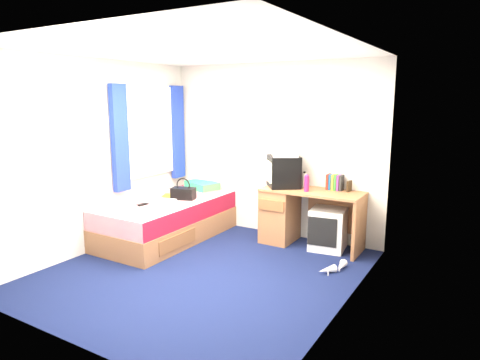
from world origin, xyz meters
The scene contains 20 objects.
ground centered at (0.00, 0.00, 0.00)m, with size 3.40×3.40×0.00m, color #0C1438.
room_shell centered at (0.00, 0.00, 1.45)m, with size 3.40×3.40×3.40m.
bed centered at (-1.10, 0.70, 0.27)m, with size 1.01×2.00×0.54m.
pillow centered at (-1.13, 1.57, 0.60)m, with size 0.51×0.32×0.11m, color #1C97B6.
desk centered at (0.44, 1.44, 0.41)m, with size 1.30×0.55×0.75m.
storage_cube centered at (0.95, 1.43, 0.27)m, with size 0.43×0.43×0.53m, color white.
crt_tv centered at (0.30, 1.44, 0.96)m, with size 0.56×0.57×0.42m.
vcr centered at (0.30, 1.44, 1.21)m, with size 0.46×0.33×0.09m, color #B7B7B9.
book_row centered at (0.95, 1.60, 0.85)m, with size 0.20×0.13×0.20m.
picture_frame centered at (1.15, 1.59, 0.82)m, with size 0.02×0.12×0.14m, color #312110.
pink_water_bottle centered at (0.68, 1.32, 0.85)m, with size 0.06×0.06×0.19m, color #D31D5D.
aerosol_can centered at (0.57, 1.52, 0.85)m, with size 0.05×0.05×0.20m, color white.
handbag centered at (-0.95, 0.88, 0.63)m, with size 0.36×0.26×0.30m.
towel centered at (-0.91, 0.41, 0.58)m, with size 0.26×0.22×0.09m, color white.
magazine centered at (-1.22, 0.91, 0.55)m, with size 0.21×0.28×0.01m, color #FDFF1C.
water_bottle centered at (-1.24, 0.38, 0.58)m, with size 0.07×0.07×0.20m, color silver.
colour_swatch_fan centered at (-1.14, 0.16, 0.55)m, with size 0.22×0.06×0.01m, color yellow.
remote_control centered at (-1.19, 0.34, 0.55)m, with size 0.05×0.16×0.02m, color black.
window_assembly centered at (-1.55, 0.90, 1.42)m, with size 0.11×1.42×1.40m.
white_heels centered at (1.26, 0.76, 0.04)m, with size 0.26×0.42×0.09m.
Camera 1 is at (2.68, -3.66, 1.91)m, focal length 32.00 mm.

